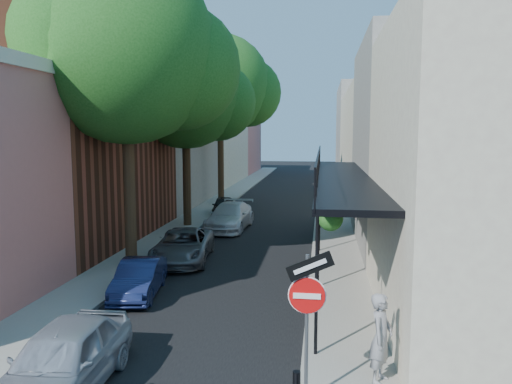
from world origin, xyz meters
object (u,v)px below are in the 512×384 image
(sign_post, at_px, (307,301))
(oak_mid, at_px, (194,95))
(oak_near, at_px, (139,56))
(oak_far, at_px, (227,87))
(parked_car_e, at_px, (224,206))
(pedestrian, at_px, (381,338))
(parked_car_d, at_px, (230,216))
(parked_car_b, at_px, (139,278))
(parked_car_a, at_px, (63,360))
(parked_car_c, at_px, (183,246))

(sign_post, xyz_separation_m, oak_mid, (-6.58, 17.26, 5.02))
(oak_near, xyz_separation_m, oak_far, (0.01, 17.01, 0.38))
(parked_car_e, distance_m, pedestrian, 21.31)
(parked_car_d, distance_m, pedestrian, 16.82)
(parked_car_e, bearing_deg, parked_car_d, -82.53)
(oak_near, distance_m, oak_mid, 8.01)
(oak_near, distance_m, parked_car_b, 8.23)
(oak_near, bearing_deg, parked_car_a, -79.10)
(parked_car_e, bearing_deg, oak_mid, -110.35)
(oak_mid, xyz_separation_m, parked_car_a, (1.87, -17.44, -6.36))
(oak_far, bearing_deg, oak_near, -90.04)
(oak_far, height_order, parked_car_d, oak_far)
(oak_mid, relative_size, parked_car_c, 2.27)
(parked_car_d, relative_size, parked_car_e, 1.42)
(sign_post, height_order, pedestrian, sign_post)
(parked_car_c, relative_size, pedestrian, 2.48)
(parked_car_c, height_order, parked_car_d, parked_car_d)
(parked_car_a, height_order, parked_car_e, parked_car_a)
(sign_post, height_order, oak_far, oak_far)
(pedestrian, bearing_deg, sign_post, 145.38)
(sign_post, height_order, oak_mid, oak_mid)
(parked_car_c, bearing_deg, parked_car_d, 78.55)
(oak_mid, bearing_deg, parked_car_a, -83.87)
(oak_near, bearing_deg, parked_car_c, 26.27)
(sign_post, bearing_deg, parked_car_e, 105.34)
(oak_mid, relative_size, parked_car_b, 3.01)
(oak_far, bearing_deg, parked_car_d, -78.55)
(oak_far, distance_m, parked_car_a, 27.59)
(oak_near, relative_size, parked_car_d, 2.40)
(parked_car_a, xyz_separation_m, parked_car_b, (-0.69, 5.89, -0.14))
(oak_mid, distance_m, pedestrian, 19.16)
(sign_post, height_order, parked_car_a, sign_post)
(parked_car_a, bearing_deg, oak_near, 98.94)
(parked_car_a, xyz_separation_m, pedestrian, (6.14, 1.12, 0.33))
(parked_car_e, bearing_deg, parked_car_a, -95.12)
(oak_near, bearing_deg, oak_mid, 90.37)
(parked_car_c, bearing_deg, parked_car_a, -93.37)
(parked_car_a, bearing_deg, oak_mid, 94.17)
(oak_mid, xyz_separation_m, pedestrian, (8.02, -16.32, -6.03))
(parked_car_b, relative_size, parked_car_e, 1.02)
(parked_car_c, distance_m, pedestrian, 11.19)
(oak_mid, height_order, parked_car_a, oak_mid)
(parked_car_d, bearing_deg, oak_mid, 166.07)
(sign_post, xyz_separation_m, oak_near, (-6.53, 9.29, 5.84))
(oak_near, xyz_separation_m, parked_car_e, (0.77, 11.70, -7.31))
(parked_car_e, bearing_deg, oak_near, -101.73)
(oak_near, bearing_deg, parked_car_b, -72.42)
(parked_car_a, distance_m, parked_car_d, 16.83)
(parked_car_d, bearing_deg, sign_post, -71.77)
(parked_car_b, height_order, parked_car_d, parked_car_d)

